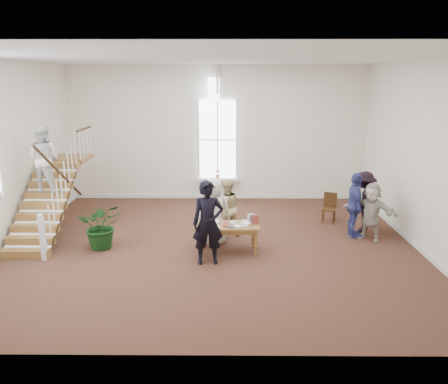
{
  "coord_description": "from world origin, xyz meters",
  "views": [
    {
      "loc": [
        0.34,
        -10.22,
        4.01
      ],
      "look_at": [
        0.25,
        0.4,
        1.27
      ],
      "focal_mm": 35.0,
      "sensor_mm": 36.0,
      "label": 1
    }
  ],
  "objects_px": {
    "library_table": "(229,228)",
    "woman_cluster_a": "(355,205)",
    "police_officer": "(208,223)",
    "floor_plant": "(102,225)",
    "elderly_woman": "(214,211)",
    "side_chair": "(329,206)",
    "person_yellow": "(226,208)",
    "woman_cluster_c": "(371,212)",
    "woman_cluster_b": "(364,202)"
  },
  "relations": [
    {
      "from": "woman_cluster_b",
      "to": "woman_cluster_a",
      "type": "bearing_deg",
      "value": -7.01
    },
    {
      "from": "police_officer",
      "to": "person_yellow",
      "type": "relative_size",
      "value": 1.22
    },
    {
      "from": "woman_cluster_c",
      "to": "woman_cluster_b",
      "type": "bearing_deg",
      "value": 126.6
    },
    {
      "from": "elderly_woman",
      "to": "woman_cluster_a",
      "type": "bearing_deg",
      "value": 178.71
    },
    {
      "from": "woman_cluster_b",
      "to": "library_table",
      "type": "bearing_deg",
      "value": -35.23
    },
    {
      "from": "elderly_woman",
      "to": "woman_cluster_a",
      "type": "height_order",
      "value": "woman_cluster_a"
    },
    {
      "from": "library_table",
      "to": "woman_cluster_a",
      "type": "relative_size",
      "value": 0.87
    },
    {
      "from": "police_officer",
      "to": "woman_cluster_b",
      "type": "height_order",
      "value": "police_officer"
    },
    {
      "from": "library_table",
      "to": "floor_plant",
      "type": "xyz_separation_m",
      "value": [
        -3.08,
        0.24,
        -0.03
      ]
    },
    {
      "from": "person_yellow",
      "to": "floor_plant",
      "type": "xyz_separation_m",
      "value": [
        -3.02,
        -0.86,
        -0.2
      ]
    },
    {
      "from": "person_yellow",
      "to": "woman_cluster_a",
      "type": "distance_m",
      "value": 3.33
    },
    {
      "from": "woman_cluster_c",
      "to": "police_officer",
      "type": "bearing_deg",
      "value": -123.06
    },
    {
      "from": "library_table",
      "to": "woman_cluster_c",
      "type": "relative_size",
      "value": 0.99
    },
    {
      "from": "person_yellow",
      "to": "floor_plant",
      "type": "distance_m",
      "value": 3.15
    },
    {
      "from": "woman_cluster_b",
      "to": "woman_cluster_c",
      "type": "bearing_deg",
      "value": 32.06
    },
    {
      "from": "elderly_woman",
      "to": "woman_cluster_b",
      "type": "bearing_deg",
      "value": -175.69
    },
    {
      "from": "elderly_woman",
      "to": "floor_plant",
      "type": "bearing_deg",
      "value": -1.09
    },
    {
      "from": "woman_cluster_a",
      "to": "woman_cluster_c",
      "type": "xyz_separation_m",
      "value": [
        0.37,
        -0.2,
        -0.1
      ]
    },
    {
      "from": "library_table",
      "to": "woman_cluster_b",
      "type": "height_order",
      "value": "woman_cluster_b"
    },
    {
      "from": "police_officer",
      "to": "floor_plant",
      "type": "distance_m",
      "value": 2.79
    },
    {
      "from": "elderly_woman",
      "to": "library_table",
      "type": "bearing_deg",
      "value": 112.44
    },
    {
      "from": "library_table",
      "to": "side_chair",
      "type": "distance_m",
      "value": 3.71
    },
    {
      "from": "woman_cluster_a",
      "to": "floor_plant",
      "type": "relative_size",
      "value": 1.49
    },
    {
      "from": "woman_cluster_b",
      "to": "floor_plant",
      "type": "xyz_separation_m",
      "value": [
        -6.71,
        -1.28,
        -0.25
      ]
    },
    {
      "from": "library_table",
      "to": "person_yellow",
      "type": "relative_size",
      "value": 0.97
    },
    {
      "from": "person_yellow",
      "to": "woman_cluster_b",
      "type": "relative_size",
      "value": 0.93
    },
    {
      "from": "woman_cluster_a",
      "to": "side_chair",
      "type": "bearing_deg",
      "value": 18.12
    },
    {
      "from": "elderly_woman",
      "to": "side_chair",
      "type": "bearing_deg",
      "value": -161.27
    },
    {
      "from": "elderly_woman",
      "to": "side_chair",
      "type": "height_order",
      "value": "elderly_woman"
    },
    {
      "from": "elderly_woman",
      "to": "woman_cluster_b",
      "type": "relative_size",
      "value": 1.02
    },
    {
      "from": "police_officer",
      "to": "floor_plant",
      "type": "relative_size",
      "value": 1.65
    },
    {
      "from": "elderly_woman",
      "to": "person_yellow",
      "type": "height_order",
      "value": "elderly_woman"
    },
    {
      "from": "person_yellow",
      "to": "woman_cluster_c",
      "type": "relative_size",
      "value": 1.03
    },
    {
      "from": "elderly_woman",
      "to": "person_yellow",
      "type": "bearing_deg",
      "value": -129.59
    },
    {
      "from": "library_table",
      "to": "elderly_woman",
      "type": "bearing_deg",
      "value": 117.67
    },
    {
      "from": "police_officer",
      "to": "woman_cluster_c",
      "type": "bearing_deg",
      "value": 12.94
    },
    {
      "from": "elderly_woman",
      "to": "woman_cluster_c",
      "type": "height_order",
      "value": "elderly_woman"
    },
    {
      "from": "person_yellow",
      "to": "elderly_woman",
      "type": "bearing_deg",
      "value": 33.63
    },
    {
      "from": "side_chair",
      "to": "person_yellow",
      "type": "bearing_deg",
      "value": -136.79
    },
    {
      "from": "elderly_woman",
      "to": "person_yellow",
      "type": "relative_size",
      "value": 1.09
    },
    {
      "from": "woman_cluster_a",
      "to": "woman_cluster_c",
      "type": "height_order",
      "value": "woman_cluster_a"
    },
    {
      "from": "elderly_woman",
      "to": "woman_cluster_a",
      "type": "relative_size",
      "value": 0.98
    },
    {
      "from": "elderly_woman",
      "to": "woman_cluster_a",
      "type": "xyz_separation_m",
      "value": [
        3.63,
        0.47,
        0.02
      ]
    },
    {
      "from": "side_chair",
      "to": "library_table",
      "type": "bearing_deg",
      "value": -120.4
    },
    {
      "from": "woman_cluster_c",
      "to": "floor_plant",
      "type": "xyz_separation_m",
      "value": [
        -6.71,
        -0.63,
        -0.18
      ]
    },
    {
      "from": "library_table",
      "to": "floor_plant",
      "type": "bearing_deg",
      "value": 172.11
    },
    {
      "from": "woman_cluster_a",
      "to": "police_officer",
      "type": "bearing_deg",
      "value": 116.77
    },
    {
      "from": "police_officer",
      "to": "side_chair",
      "type": "xyz_separation_m",
      "value": [
        3.37,
        2.94,
        -0.47
      ]
    },
    {
      "from": "person_yellow",
      "to": "police_officer",
      "type": "bearing_deg",
      "value": 51.72
    },
    {
      "from": "woman_cluster_a",
      "to": "library_table",
      "type": "bearing_deg",
      "value": 110.18
    }
  ]
}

